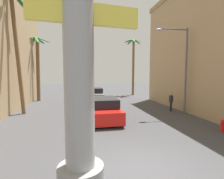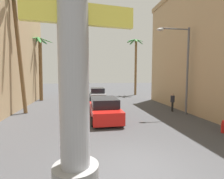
{
  "view_description": "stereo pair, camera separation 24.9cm",
  "coord_description": "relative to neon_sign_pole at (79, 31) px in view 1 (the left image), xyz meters",
  "views": [
    {
      "loc": [
        -2.11,
        -5.46,
        3.27
      ],
      "look_at": [
        0.0,
        5.43,
        2.28
      ],
      "focal_mm": 28.0,
      "sensor_mm": 36.0,
      "label": 1
    },
    {
      "loc": [
        -1.86,
        -5.51,
        3.27
      ],
      "look_at": [
        0.0,
        5.43,
        2.28
      ],
      "focal_mm": 28.0,
      "sensor_mm": 36.0,
      "label": 2
    }
  ],
  "objects": [
    {
      "name": "car_lead",
      "position": [
        1.75,
        7.47,
        -3.65
      ],
      "size": [
        2.05,
        4.77,
        1.56
      ],
      "color": "black",
      "rests_on": "ground"
    },
    {
      "name": "neon_sign_pole",
      "position": [
        0.0,
        0.0,
        0.0
      ],
      "size": [
        3.3,
        1.31,
        9.78
      ],
      "color": "#9E9EA3",
      "rests_on": "ground"
    },
    {
      "name": "car_far",
      "position": [
        2.04,
        16.73,
        -3.66
      ],
      "size": [
        1.97,
        4.4,
        1.56
      ],
      "color": "black",
      "rests_on": "ground"
    },
    {
      "name": "palm_tree_far_right",
      "position": [
        8.44,
        21.68,
        1.03
      ],
      "size": [
        2.74,
        2.71,
        8.71
      ],
      "color": "brown",
      "rests_on": "ground"
    },
    {
      "name": "pedestrian_mid_right",
      "position": [
        7.94,
        9.13,
        -3.46
      ],
      "size": [
        0.43,
        0.43,
        1.6
      ],
      "color": "black",
      "rests_on": "ground"
    },
    {
      "name": "palm_tree_far_left",
      "position": [
        -4.89,
        17.98,
        0.33
      ],
      "size": [
        3.55,
        3.32,
        7.8
      ],
      "color": "brown",
      "rests_on": "ground"
    },
    {
      "name": "ground_plane",
      "position": [
        2.08,
        10.69,
        -4.39
      ],
      "size": [
        93.05,
        93.05,
        0.0
      ],
      "primitive_type": "plane",
      "color": "#424244"
    },
    {
      "name": "fire_hydrant",
      "position": [
        7.91,
        3.47,
        -4.04
      ],
      "size": [
        0.22,
        0.22,
        0.72
      ],
      "color": "red",
      "rests_on": "ground"
    },
    {
      "name": "street_lamp",
      "position": [
        8.06,
        7.97,
        -0.18
      ],
      "size": [
        2.75,
        0.28,
        6.88
      ],
      "color": "#59595E",
      "rests_on": "ground"
    },
    {
      "name": "palm_tree_mid_left",
      "position": [
        -4.87,
        10.6,
        1.68
      ],
      "size": [
        3.2,
        3.26,
        9.65
      ],
      "color": "brown",
      "rests_on": "ground"
    }
  ]
}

